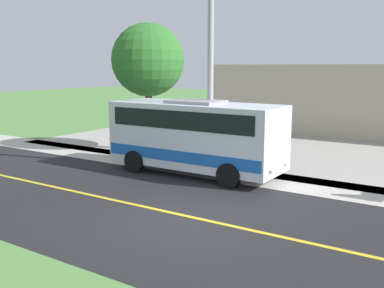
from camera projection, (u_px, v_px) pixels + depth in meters
The scene contains 8 objects.
ground_plane at pixel (191, 217), 12.65m from camera, with size 120.00×120.00×0.00m, color #548442.
road_surface at pixel (191, 217), 12.65m from camera, with size 8.00×100.00×0.01m, color black.
sidewalk at pixel (265, 179), 16.94m from camera, with size 2.40×100.00×0.01m, color #B2ADA3.
parking_lot_surface at pixel (383, 156), 21.27m from camera, with size 14.00×36.00×0.01m, color #9E9991.
road_centre_line at pixel (191, 217), 12.65m from camera, with size 0.16×100.00×0.00m, color gold.
shuttle_bus_front at pixel (196, 134), 17.59m from camera, with size 2.74×7.11×2.95m.
street_light_pole at pixel (209, 65), 17.18m from camera, with size 1.97×0.24×7.82m.
tree_curbside at pixel (148, 60), 21.93m from camera, with size 3.63×3.63×6.39m.
Camera 1 is at (10.12, 6.61, 4.28)m, focal length 41.30 mm.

